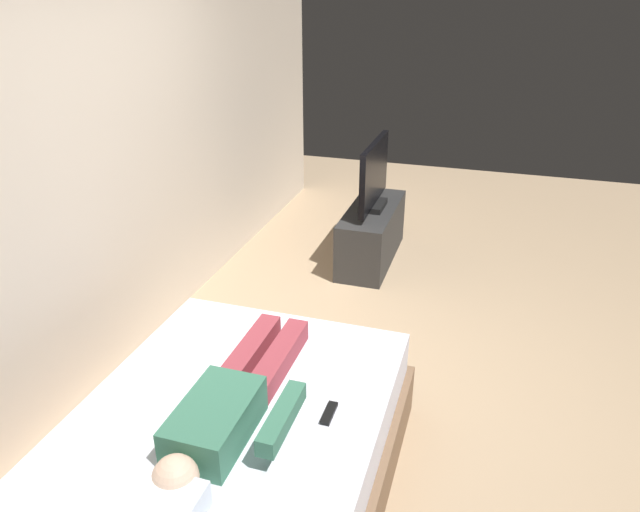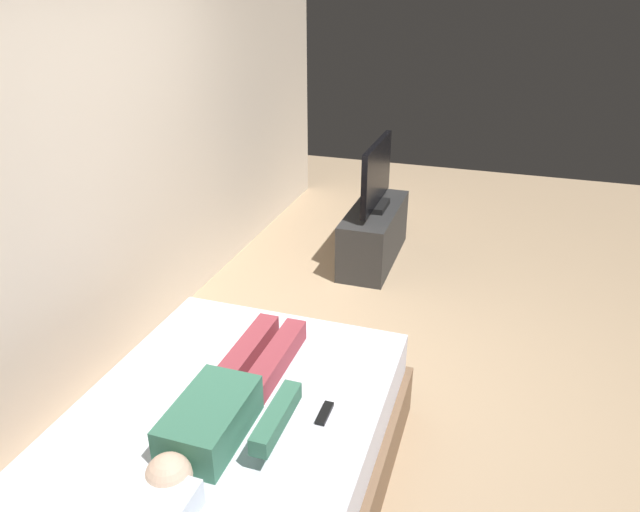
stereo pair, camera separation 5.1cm
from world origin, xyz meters
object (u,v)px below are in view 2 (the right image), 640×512
object	(u,v)px
person	(227,403)
tv_stand	(374,234)
bed	(222,466)
remote	(325,413)
tv	(376,177)

from	to	relation	value
person	tv_stand	bearing A→B (deg)	0.21
bed	person	world-z (taller)	person
remote	tv_stand	size ratio (longest dim) A/B	0.14
person	tv	distance (m)	2.90
remote	tv	world-z (taller)	tv
bed	remote	distance (m)	0.56
tv_stand	bed	bearing A→B (deg)	179.44
tv_stand	remote	bearing A→B (deg)	-171.38
tv	person	bearing A→B (deg)	-179.79
tv_stand	tv	bearing A→B (deg)	-165.96
tv_stand	tv	xyz separation A→B (m)	(-0.00, -0.00, 0.53)
bed	tv	bearing A→B (deg)	-0.56
bed	tv_stand	size ratio (longest dim) A/B	1.79
bed	remote	bearing A→B (deg)	-67.93
person	remote	xyz separation A→B (m)	(0.15, -0.40, -0.07)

